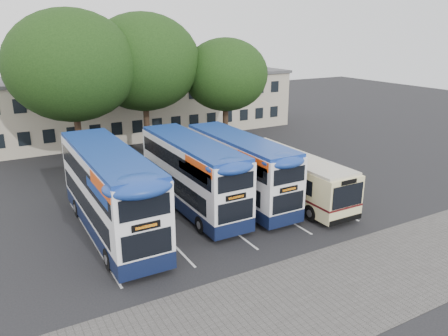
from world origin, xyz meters
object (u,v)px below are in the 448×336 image
tree_mid (143,62)px  bus_dd_left (110,188)px  bus_dd_mid (192,171)px  bus_single (291,174)px  lamp_post (226,89)px  bus_dd_right (239,166)px  tree_left (72,66)px  tree_right (225,75)px

tree_mid → bus_dd_left: size_ratio=1.07×
bus_dd_mid → bus_single: bus_dd_mid is taller
lamp_post → bus_dd_mid: 17.51m
bus_dd_mid → bus_dd_right: 3.14m
tree_left → bus_dd_mid: tree_left is taller
lamp_post → tree_mid: 9.12m
tree_left → bus_single: tree_left is taller
bus_dd_right → bus_single: (3.13, -1.29, -0.65)m
lamp_post → tree_right: 4.23m
tree_mid → bus_dd_right: tree_mid is taller
bus_dd_right → bus_dd_mid: bearing=172.5°
lamp_post → bus_dd_left: (-15.55, -14.95, -2.51)m
tree_mid → bus_dd_right: 14.28m
lamp_post → bus_dd_left: 21.72m
bus_dd_left → bus_dd_right: (8.39, 0.62, -0.24)m
bus_dd_right → bus_single: 3.44m
tree_left → bus_single: bearing=-51.6°
tree_mid → bus_dd_mid: size_ratio=1.16×
lamp_post → bus_dd_mid: (-10.28, -13.91, -2.70)m
tree_right → bus_dd_mid: bearing=-128.3°
tree_mid → bus_single: 16.29m
tree_left → bus_dd_mid: size_ratio=1.17×
lamp_post → tree_mid: size_ratio=0.76×
bus_dd_left → bus_dd_mid: bearing=11.1°
lamp_post → tree_left: size_ratio=0.75×
tree_left → tree_right: (12.59, -0.96, -1.19)m
bus_single → bus_dd_right: bearing=157.6°
bus_dd_right → tree_right: bearing=64.5°
bus_dd_left → tree_right: bearing=40.4°
bus_dd_mid → tree_left: bearing=110.2°
tree_left → bus_dd_right: size_ratio=1.20×
bus_dd_mid → bus_single: size_ratio=1.04×
tree_mid → tree_left: bearing=-169.5°
bus_dd_left → bus_single: size_ratio=1.13×
lamp_post → tree_right: tree_right is taller
bus_dd_right → tree_mid: bearing=96.1°
tree_mid → bus_dd_mid: (-1.72, -12.63, -5.61)m
tree_left → tree_mid: (5.95, 1.10, -0.02)m
tree_right → bus_dd_left: bearing=-139.6°
tree_mid → bus_dd_right: bearing=-83.9°
bus_dd_mid → bus_dd_right: size_ratio=1.02×
bus_dd_left → bus_dd_right: size_ratio=1.10×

